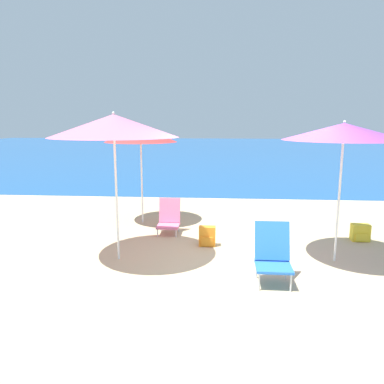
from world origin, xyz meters
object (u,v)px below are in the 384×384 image
(beach_umbrella_purple, at_px, (344,132))
(backpack_orange, at_px, (207,236))
(beach_umbrella_red, at_px, (141,134))
(backpack_yellow, at_px, (360,233))
(beach_umbrella_pink, at_px, (114,126))
(beach_chair_pink, at_px, (169,218))
(beach_chair_blue, at_px, (273,253))

(beach_umbrella_purple, bearing_deg, backpack_orange, 164.28)
(beach_umbrella_red, relative_size, backpack_yellow, 6.62)
(backpack_orange, bearing_deg, beach_umbrella_pink, -151.28)
(beach_chair_pink, bearing_deg, beach_umbrella_purple, -24.75)
(backpack_yellow, bearing_deg, backpack_orange, -169.77)
(beach_umbrella_red, distance_m, beach_umbrella_pink, 2.34)
(beach_umbrella_purple, bearing_deg, beach_umbrella_red, 149.71)
(beach_chair_blue, distance_m, backpack_orange, 1.79)
(beach_umbrella_purple, relative_size, beach_chair_pink, 3.24)
(beach_umbrella_pink, height_order, beach_chair_pink, beach_umbrella_pink)
(backpack_orange, distance_m, backpack_yellow, 2.97)
(beach_umbrella_red, relative_size, beach_umbrella_pink, 0.91)
(beach_umbrella_red, distance_m, beach_umbrella_purple, 4.24)
(beach_umbrella_red, height_order, beach_chair_blue, beach_umbrella_red)
(beach_chair_pink, bearing_deg, beach_umbrella_pink, -111.37)
(beach_chair_pink, relative_size, backpack_yellow, 2.12)
(beach_umbrella_pink, bearing_deg, backpack_orange, 28.72)
(beach_umbrella_purple, relative_size, backpack_orange, 6.23)
(beach_umbrella_red, relative_size, beach_chair_pink, 3.13)
(beach_umbrella_purple, distance_m, backpack_orange, 2.93)
(beach_umbrella_purple, xyz_separation_m, backpack_yellow, (0.80, 1.13, -1.95))
(beach_umbrella_purple, height_order, backpack_orange, beach_umbrella_purple)
(backpack_orange, bearing_deg, beach_chair_pink, 136.32)
(beach_umbrella_pink, bearing_deg, beach_umbrella_purple, 3.12)
(beach_umbrella_red, bearing_deg, beach_chair_blue, -49.97)
(beach_chair_blue, height_order, beach_chair_pink, beach_chair_blue)
(beach_umbrella_purple, relative_size, beach_umbrella_pink, 0.94)
(beach_chair_blue, bearing_deg, beach_chair_pink, 129.26)
(beach_umbrella_red, height_order, backpack_orange, beach_umbrella_red)
(beach_umbrella_pink, height_order, backpack_yellow, beach_umbrella_pink)
(backpack_yellow, bearing_deg, beach_umbrella_pink, -163.19)
(beach_chair_pink, xyz_separation_m, backpack_yellow, (3.74, -0.25, -0.15))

